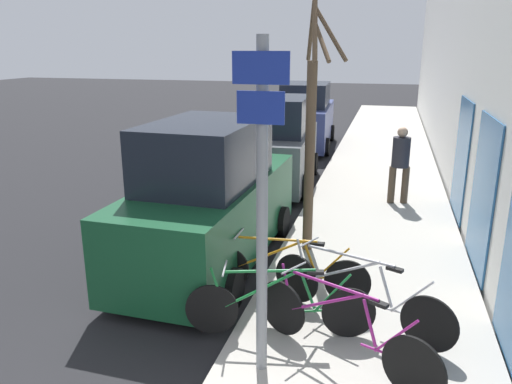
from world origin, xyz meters
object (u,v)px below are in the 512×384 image
(bicycle_3, at_px, (286,271))
(parked_car_0, at_px, (210,201))
(parked_car_1, at_px, (277,146))
(pedestrian_near, at_px, (400,160))
(parked_car_2, at_px, (306,118))
(bicycle_0, at_px, (341,330))
(bicycle_1, at_px, (280,307))
(street_tree, at_px, (311,130))
(bicycle_2, at_px, (357,295))
(signpost, at_px, (262,203))

(bicycle_3, distance_m, parked_car_0, 2.02)
(parked_car_1, relative_size, pedestrian_near, 2.43)
(parked_car_1, height_order, parked_car_2, parked_car_1)
(bicycle_3, xyz_separation_m, parked_car_0, (-1.55, 1.16, 0.57))
(bicycle_0, height_order, bicycle_1, bicycle_0)
(bicycle_3, height_order, parked_car_1, parked_car_1)
(parked_car_0, height_order, street_tree, street_tree)
(parked_car_2, bearing_deg, parked_car_1, -91.62)
(pedestrian_near, bearing_deg, bicycle_2, 70.91)
(bicycle_2, height_order, parked_car_1, parked_car_1)
(bicycle_1, bearing_deg, pedestrian_near, -25.65)
(signpost, xyz_separation_m, parked_car_1, (-1.64, 8.09, -1.02))
(bicycle_0, xyz_separation_m, parked_car_2, (-2.64, 13.21, 0.52))
(bicycle_1, distance_m, pedestrian_near, 6.28)
(bicycle_2, relative_size, street_tree, 0.52)
(parked_car_1, xyz_separation_m, street_tree, (1.59, -4.56, 1.20))
(bicycle_1, xyz_separation_m, pedestrian_near, (1.44, 6.08, 0.62))
(bicycle_2, relative_size, parked_car_2, 0.49)
(bicycle_2, height_order, pedestrian_near, pedestrian_near)
(bicycle_2, height_order, parked_car_0, parked_car_0)
(bicycle_3, distance_m, street_tree, 2.50)
(pedestrian_near, xyz_separation_m, street_tree, (-1.55, -3.24, 1.11))
(parked_car_2, bearing_deg, bicycle_3, -84.99)
(bicycle_0, bearing_deg, bicycle_3, 62.27)
(signpost, distance_m, bicycle_1, 1.69)
(bicycle_3, relative_size, pedestrian_near, 1.37)
(signpost, relative_size, bicycle_1, 1.55)
(bicycle_2, height_order, street_tree, street_tree)
(signpost, relative_size, bicycle_3, 1.49)
(bicycle_2, distance_m, bicycle_3, 1.16)
(bicycle_0, bearing_deg, pedestrian_near, 23.08)
(signpost, distance_m, bicycle_3, 2.32)
(signpost, height_order, bicycle_0, signpost)
(street_tree, bearing_deg, bicycle_0, -74.44)
(signpost, relative_size, pedestrian_near, 2.04)
(bicycle_0, bearing_deg, street_tree, 44.44)
(parked_car_2, bearing_deg, pedestrian_near, -67.30)
(bicycle_0, relative_size, bicycle_2, 0.91)
(bicycle_2, xyz_separation_m, parked_car_1, (-2.60, 6.87, 0.51))
(bicycle_1, bearing_deg, parked_car_1, 0.60)
(bicycle_2, height_order, bicycle_3, bicycle_2)
(bicycle_0, distance_m, pedestrian_near, 6.51)
(parked_car_1, bearing_deg, bicycle_0, -75.57)
(bicycle_2, bearing_deg, bicycle_3, 88.07)
(signpost, bearing_deg, pedestrian_near, 77.57)
(bicycle_1, xyz_separation_m, bicycle_3, (-0.14, 1.03, -0.00))
(bicycle_0, distance_m, parked_car_0, 3.61)
(signpost, relative_size, parked_car_2, 0.74)
(bicycle_0, height_order, bicycle_3, bicycle_0)
(bicycle_3, xyz_separation_m, pedestrian_near, (1.58, 5.04, 0.63))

